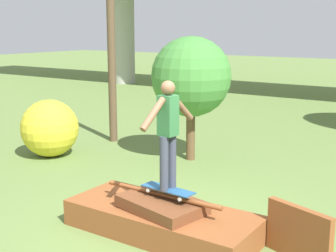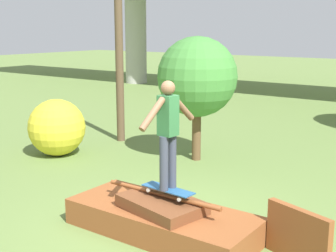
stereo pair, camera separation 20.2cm
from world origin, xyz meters
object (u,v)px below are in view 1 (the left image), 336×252
object	(u,v)px
skater	(168,128)
utility_pole	(111,13)
tree_mid_back	(191,77)
bush_yellow_flowering	(50,128)
skateboard	(168,190)

from	to	relation	value
skater	utility_pole	bearing A→B (deg)	137.99
utility_pole	tree_mid_back	bearing A→B (deg)	-8.33
utility_pole	bush_yellow_flowering	world-z (taller)	utility_pole
tree_mid_back	bush_yellow_flowering	world-z (taller)	tree_mid_back
skater	tree_mid_back	distance (m)	3.94
utility_pole	tree_mid_back	distance (m)	2.91
skateboard	skater	xyz separation A→B (m)	(0.00, -0.00, 0.86)
skateboard	utility_pole	size ratio (longest dim) A/B	0.13
tree_mid_back	bush_yellow_flowering	size ratio (longest dim) A/B	2.09
skater	skateboard	bearing A→B (deg)	159.44
skateboard	skater	bearing A→B (deg)	-20.56
tree_mid_back	bush_yellow_flowering	xyz separation A→B (m)	(-2.77, -1.54, -1.18)
bush_yellow_flowering	skateboard	bearing A→B (deg)	-23.44
skateboard	tree_mid_back	xyz separation A→B (m)	(-1.77, 3.51, 1.14)
skater	utility_pole	distance (m)	6.03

